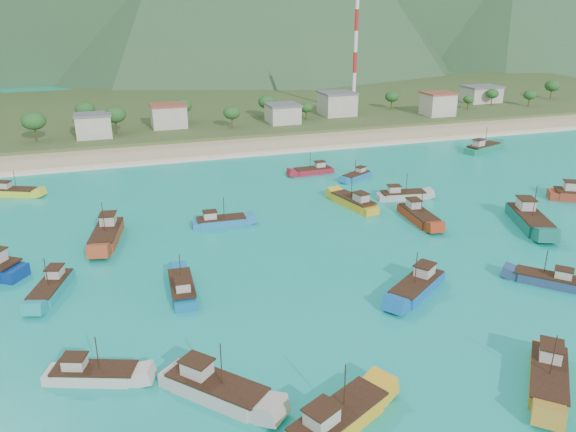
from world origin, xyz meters
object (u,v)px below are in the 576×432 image
object	(u,v)px
radio_tower	(355,52)
boat_13	(313,171)
boat_1	(93,375)
boat_29	(357,176)
boat_5	(220,222)
boat_28	(483,148)
boat_22	(52,288)
boat_3	(418,216)
boat_4	(548,378)
boat_16	(417,287)
boat_10	(402,196)
boat_23	(337,421)
boat_11	(182,289)
boat_12	(215,389)
boat_8	(548,281)
boat_27	(14,193)
boat_21	(529,220)
boat_9	(107,235)
boat_18	(354,203)

from	to	relation	value
radio_tower	boat_13	bearing A→B (deg)	-121.95
boat_1	radio_tower	bearing A→B (deg)	165.20
boat_13	boat_29	xyz separation A→B (m)	(7.84, -6.38, -0.12)
boat_1	boat_5	bearing A→B (deg)	170.86
boat_28	boat_22	bearing A→B (deg)	-85.25
boat_3	boat_28	xyz separation A→B (m)	(41.57, 38.15, 0.08)
boat_4	boat_16	xyz separation A→B (m)	(-2.53, 21.04, -0.02)
radio_tower	boat_3	bearing A→B (deg)	-107.69
boat_10	boat_23	xyz separation A→B (m)	(-37.12, -54.77, 0.21)
boat_3	boat_16	xyz separation A→B (m)	(-14.04, -23.41, 0.04)
boat_11	boat_22	size ratio (longest dim) A/B	0.97
boat_3	boat_11	xyz separation A→B (m)	(-43.58, -13.88, -0.11)
boat_22	radio_tower	bearing A→B (deg)	-113.86
boat_11	boat_3	bearing A→B (deg)	20.66
boat_1	boat_12	distance (m)	12.99
boat_4	boat_22	xyz separation A→B (m)	(-48.43, 36.23, -0.16)
boat_4	boat_8	size ratio (longest dim) A/B	1.25
radio_tower	boat_11	bearing A→B (deg)	-124.59
boat_4	boat_27	distance (m)	100.43
boat_16	boat_28	distance (m)	82.96
boat_21	boat_28	world-z (taller)	boat_21
boat_11	boat_10	bearing A→B (deg)	31.29
boat_21	boat_16	bearing A→B (deg)	47.06
boat_28	radio_tower	bearing A→B (deg)	173.15
boat_3	boat_13	bearing A→B (deg)	-73.67
boat_12	boat_23	bearing A→B (deg)	98.94
radio_tower	boat_4	distance (m)	143.62
boat_10	boat_21	world-z (taller)	boat_21
boat_13	boat_11	bearing A→B (deg)	139.69
boat_3	boat_8	world-z (taller)	boat_3
boat_27	boat_5	bearing A→B (deg)	74.98
radio_tower	boat_8	xyz separation A→B (m)	(-25.06, -118.74, -20.66)
boat_3	boat_11	size ratio (longest dim) A/B	1.10
boat_28	boat_4	bearing A→B (deg)	-52.53
boat_8	boat_23	world-z (taller)	boat_23
boat_8	boat_13	size ratio (longest dim) A/B	0.92
boat_16	boat_23	distance (m)	28.40
boat_5	boat_28	size ratio (longest dim) A/B	0.79
boat_21	boat_11	bearing A→B (deg)	26.23
boat_3	boat_5	distance (m)	34.82
boat_12	boat_21	bearing A→B (deg)	162.61
boat_9	boat_5	bearing A→B (deg)	-166.46
boat_27	boat_3	bearing A→B (deg)	85.62
boat_3	boat_28	size ratio (longest dim) A/B	0.92
radio_tower	boat_28	bearing A→B (deg)	-77.05
boat_1	boat_8	xyz separation A→B (m)	(59.04, 2.29, -0.02)
boat_23	boat_27	size ratio (longest dim) A/B	1.20
boat_13	boat_18	size ratio (longest dim) A/B	0.81
radio_tower	boat_16	bearing A→B (deg)	-110.61
boat_8	boat_10	xyz separation A→B (m)	(-1.14, 38.24, 0.04)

